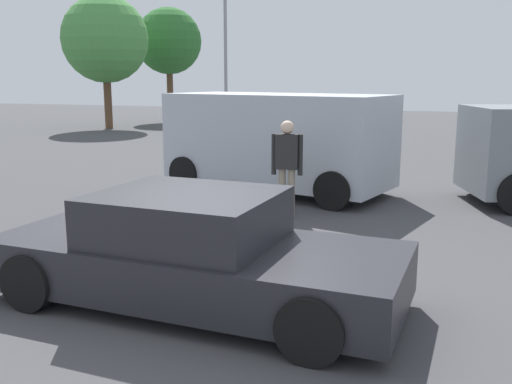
{
  "coord_description": "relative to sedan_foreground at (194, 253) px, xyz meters",
  "views": [
    {
      "loc": [
        2.6,
        -5.46,
        2.5
      ],
      "look_at": [
        -0.06,
        2.07,
        0.9
      ],
      "focal_mm": 40.2,
      "sensor_mm": 36.0,
      "label": 1
    }
  ],
  "objects": [
    {
      "name": "pedestrian",
      "position": [
        -0.19,
        4.28,
        0.47
      ],
      "size": [
        0.57,
        0.29,
        1.75
      ],
      "rotation": [
        0.0,
        0.0,
        1.69
      ],
      "color": "gray",
      "rests_on": "ground_plane"
    },
    {
      "name": "tree_back_center",
      "position": [
        -13.8,
        19.07,
        3.73
      ],
      "size": [
        4.19,
        4.19,
        6.42
      ],
      "color": "brown",
      "rests_on": "ground_plane"
    },
    {
      "name": "van_white",
      "position": [
        -1.05,
        6.47,
        0.58
      ],
      "size": [
        5.25,
        3.19,
        2.15
      ],
      "rotation": [
        0.0,
        0.0,
        -0.25
      ],
      "color": "#B2B7C1",
      "rests_on": "ground_plane"
    },
    {
      "name": "tree_back_right",
      "position": [
        -13.21,
        24.5,
        3.94
      ],
      "size": [
        3.73,
        3.73,
        6.41
      ],
      "color": "brown",
      "rests_on": "ground_plane"
    },
    {
      "name": "light_post_near",
      "position": [
        -7.03,
        18.0,
        3.62
      ],
      "size": [
        0.44,
        0.44,
        6.16
      ],
      "color": "gray",
      "rests_on": "ground_plane"
    },
    {
      "name": "sedan_foreground",
      "position": [
        0.0,
        0.0,
        0.0
      ],
      "size": [
        4.66,
        2.11,
        1.26
      ],
      "rotation": [
        0.0,
        0.0,
        -0.04
      ],
      "color": "#232328",
      "rests_on": "ground_plane"
    },
    {
      "name": "ground_plane",
      "position": [
        0.09,
        -0.07,
        -0.58
      ],
      "size": [
        80.0,
        80.0,
        0.0
      ],
      "primitive_type": "plane",
      "color": "#424244"
    }
  ]
}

